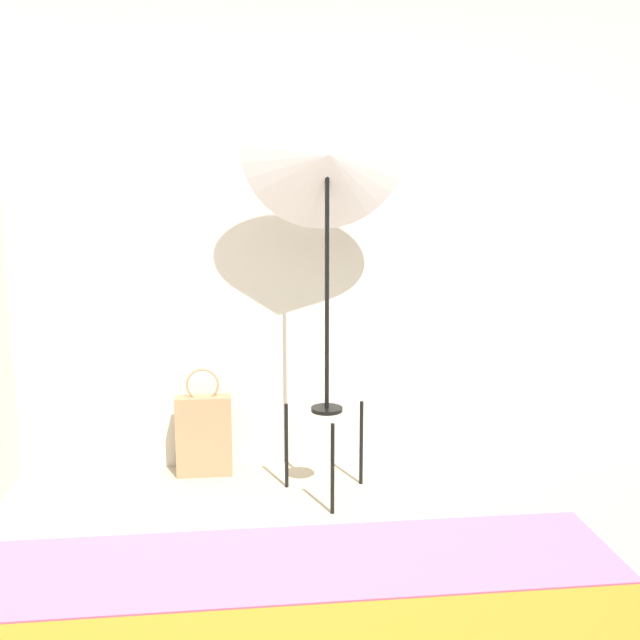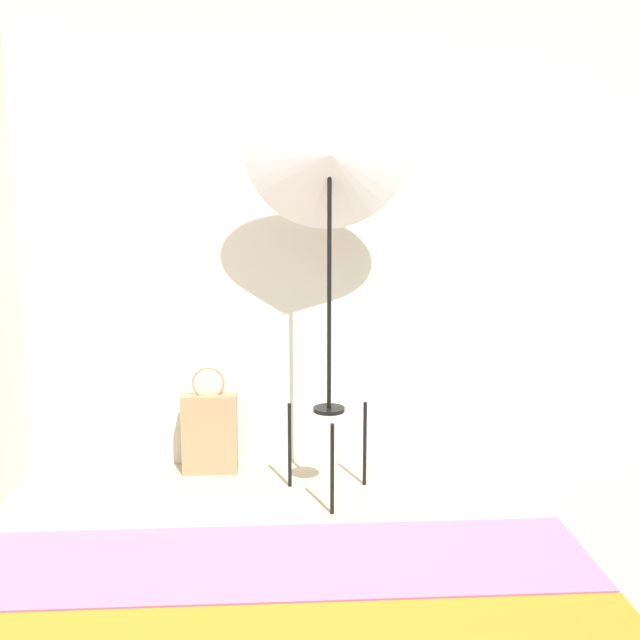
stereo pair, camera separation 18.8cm
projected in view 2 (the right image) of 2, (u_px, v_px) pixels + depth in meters
wall_back at (298, 237)px, 4.15m from camera, size 8.00×0.05×2.60m
photo_umbrella at (330, 154)px, 3.58m from camera, size 0.84×0.43×2.18m
tote_bag at (210, 432)px, 4.15m from camera, size 0.30×0.10×0.61m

